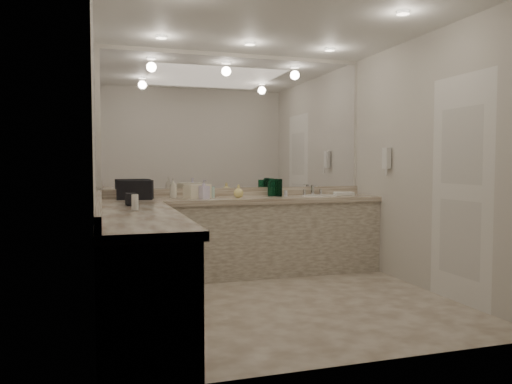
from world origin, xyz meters
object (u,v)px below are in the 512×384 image
object	(u,v)px
sink	(319,196)
wall_phone	(387,158)
soap_bottle_c	(239,191)
black_toiletry_bag	(135,190)
hand_towel	(344,194)
cream_cosmetic_case	(197,191)
soap_bottle_b	(204,189)
soap_bottle_a	(173,188)

from	to	relation	value
sink	wall_phone	bearing A→B (deg)	-39.57
sink	wall_phone	world-z (taller)	wall_phone
sink	soap_bottle_c	size ratio (longest dim) A/B	2.97
black_toiletry_bag	hand_towel	distance (m)	2.50
soap_bottle_c	sink	bearing A→B (deg)	0.24
wall_phone	black_toiletry_bag	bearing A→B (deg)	168.85
hand_towel	cream_cosmetic_case	bearing A→B (deg)	-179.84
soap_bottle_b	soap_bottle_c	xyz separation A→B (m)	(0.42, 0.07, -0.03)
wall_phone	soap_bottle_b	bearing A→B (deg)	168.21
sink	hand_towel	bearing A→B (deg)	5.96
sink	soap_bottle_a	xyz separation A→B (m)	(-1.75, 0.09, 0.12)
soap_bottle_b	soap_bottle_c	size ratio (longest dim) A/B	1.42
hand_towel	soap_bottle_c	world-z (taller)	soap_bottle_c
cream_cosmetic_case	soap_bottle_b	xyz separation A→B (m)	(0.05, -0.11, 0.03)
black_toiletry_bag	soap_bottle_b	bearing A→B (deg)	-9.35
hand_towel	wall_phone	bearing A→B (deg)	-63.71
wall_phone	soap_bottle_a	world-z (taller)	wall_phone
soap_bottle_a	soap_bottle_c	size ratio (longest dim) A/B	1.51
hand_towel	sink	bearing A→B (deg)	-174.04
soap_bottle_a	soap_bottle_b	world-z (taller)	soap_bottle_a
cream_cosmetic_case	soap_bottle_c	bearing A→B (deg)	-26.71
soap_bottle_a	hand_towel	bearing A→B (deg)	-1.52
cream_cosmetic_case	sink	bearing A→B (deg)	-23.66
hand_towel	soap_bottle_a	size ratio (longest dim) A/B	1.02
sink	hand_towel	xyz separation A→B (m)	(0.34, 0.04, 0.02)
sink	hand_towel	world-z (taller)	hand_towel
cream_cosmetic_case	soap_bottle_b	bearing A→B (deg)	-85.21
cream_cosmetic_case	hand_towel	xyz separation A→B (m)	(1.83, 0.01, -0.06)
cream_cosmetic_case	soap_bottle_b	distance (m)	0.12
hand_towel	soap_bottle_b	xyz separation A→B (m)	(-1.77, -0.11, 0.09)
black_toiletry_bag	hand_towel	bearing A→B (deg)	-0.22
hand_towel	soap_bottle_a	xyz separation A→B (m)	(-2.09, 0.06, 0.09)
sink	cream_cosmetic_case	bearing A→B (deg)	178.82
soap_bottle_b	soap_bottle_c	world-z (taller)	soap_bottle_b
sink	soap_bottle_a	bearing A→B (deg)	177.02
soap_bottle_b	soap_bottle_a	bearing A→B (deg)	152.22
wall_phone	soap_bottle_a	bearing A→B (deg)	165.89
soap_bottle_b	wall_phone	bearing A→B (deg)	-11.79
wall_phone	cream_cosmetic_case	bearing A→B (deg)	165.75
cream_cosmetic_case	soap_bottle_b	world-z (taller)	soap_bottle_b
black_toiletry_bag	hand_towel	size ratio (longest dim) A/B	1.62
black_toiletry_bag	cream_cosmetic_case	bearing A→B (deg)	-1.23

